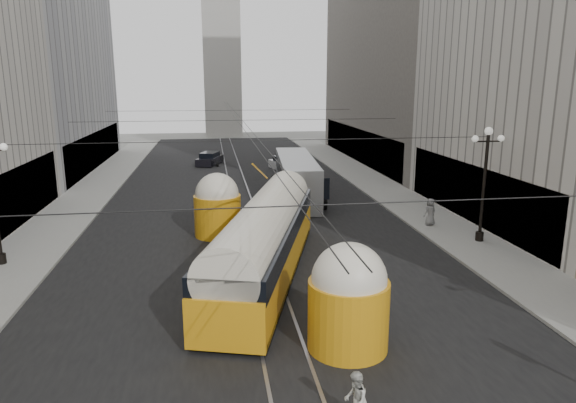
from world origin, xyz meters
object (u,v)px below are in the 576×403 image
object	(u,v)px
city_bus	(296,176)
pedestrian_crossing_b	(355,400)
streetcar	(265,238)
pedestrian_sidewalk_right	(430,212)

from	to	relation	value
city_bus	pedestrian_crossing_b	world-z (taller)	city_bus
streetcar	city_bus	distance (m)	16.81
city_bus	pedestrian_sidewalk_right	bearing A→B (deg)	-54.28
pedestrian_crossing_b	city_bus	bearing A→B (deg)	-168.70
streetcar	pedestrian_sidewalk_right	world-z (taller)	streetcar
city_bus	pedestrian_crossing_b	distance (m)	27.48
city_bus	streetcar	bearing A→B (deg)	-104.35
city_bus	pedestrian_crossing_b	bearing A→B (deg)	-96.21
streetcar	pedestrian_sidewalk_right	bearing A→B (deg)	31.42
streetcar	pedestrian_sidewalk_right	distance (m)	12.95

